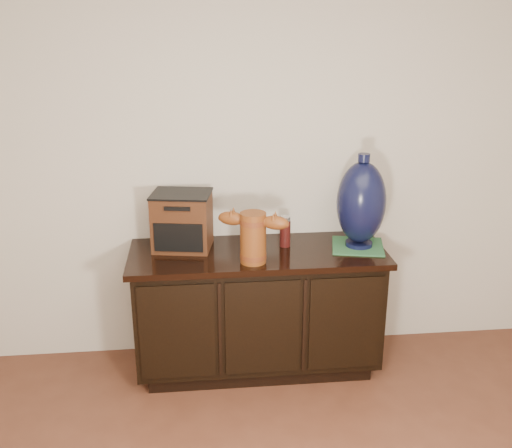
{
  "coord_description": "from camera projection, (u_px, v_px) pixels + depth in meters",
  "views": [
    {
      "loc": [
        -0.34,
        -0.92,
        2.03
      ],
      "look_at": [
        -0.01,
        2.18,
        0.94
      ],
      "focal_mm": 42.0,
      "sensor_mm": 36.0,
      "label": 1
    }
  ],
  "objects": [
    {
      "name": "tv_radio",
      "position": [
        182.0,
        221.0,
        3.41
      ],
      "size": [
        0.37,
        0.32,
        0.33
      ],
      "rotation": [
        0.0,
        0.0,
        -0.17
      ],
      "color": "#412010",
      "rests_on": "sideboard"
    },
    {
      "name": "room",
      "position": [
        382.0,
        420.0,
        1.14
      ],
      "size": [
        5.0,
        5.0,
        5.0
      ],
      "color": "#542C1C",
      "rests_on": "ground"
    },
    {
      "name": "lamp_base",
      "position": [
        361.0,
        203.0,
        3.38
      ],
      "size": [
        0.33,
        0.33,
        0.54
      ],
      "rotation": [
        0.0,
        0.0,
        -0.22
      ],
      "color": "black",
      "rests_on": "green_mat"
    },
    {
      "name": "green_mat",
      "position": [
        358.0,
        246.0,
        3.47
      ],
      "size": [
        0.35,
        0.35,
        0.01
      ],
      "primitive_type": "cube",
      "rotation": [
        0.0,
        0.0,
        -0.22
      ],
      "color": "#295D35",
      "rests_on": "sideboard"
    },
    {
      "name": "spray_can",
      "position": [
        285.0,
        232.0,
        3.45
      ],
      "size": [
        0.06,
        0.06,
        0.18
      ],
      "color": "#56110E",
      "rests_on": "sideboard"
    },
    {
      "name": "terracotta_vessel",
      "position": [
        253.0,
        235.0,
        3.21
      ],
      "size": [
        0.39,
        0.22,
        0.28
      ],
      "rotation": [
        0.0,
        0.0,
        -0.4
      ],
      "color": "brown",
      "rests_on": "sideboard"
    },
    {
      "name": "sideboard",
      "position": [
        258.0,
        309.0,
        3.53
      ],
      "size": [
        1.46,
        0.56,
        0.75
      ],
      "color": "black",
      "rests_on": "ground"
    }
  ]
}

